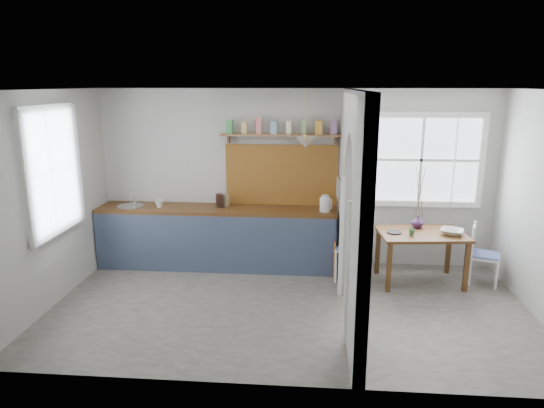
# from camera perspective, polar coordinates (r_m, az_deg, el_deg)

# --- Properties ---
(floor) EXTENTS (5.80, 3.20, 0.01)m
(floor) POSITION_cam_1_polar(r_m,az_deg,el_deg) (6.08, 2.04, -12.01)
(floor) COLOR gray
(floor) RESTS_ON ground
(ceiling) EXTENTS (5.80, 3.20, 0.01)m
(ceiling) POSITION_cam_1_polar(r_m,az_deg,el_deg) (5.47, 2.29, 13.31)
(ceiling) COLOR #B9B6A8
(ceiling) RESTS_ON walls
(walls) EXTENTS (5.81, 3.21, 2.60)m
(walls) POSITION_cam_1_polar(r_m,az_deg,el_deg) (5.63, 2.16, -0.04)
(walls) COLOR #B9B6A8
(walls) RESTS_ON floor
(partition) EXTENTS (0.12, 3.20, 2.60)m
(partition) POSITION_cam_1_polar(r_m,az_deg,el_deg) (5.67, 9.29, 1.45)
(partition) COLOR #B9B6A8
(partition) RESTS_ON floor
(kitchen_window) EXTENTS (0.10, 1.16, 1.50)m
(kitchen_window) POSITION_cam_1_polar(r_m,az_deg,el_deg) (6.37, -24.63, 3.55)
(kitchen_window) COLOR white
(kitchen_window) RESTS_ON walls
(nook_window) EXTENTS (1.76, 0.10, 1.30)m
(nook_window) POSITION_cam_1_polar(r_m,az_deg,el_deg) (7.27, 17.15, 4.95)
(nook_window) COLOR white
(nook_window) RESTS_ON walls
(counter) EXTENTS (3.50, 0.60, 0.90)m
(counter) POSITION_cam_1_polar(r_m,az_deg,el_deg) (7.27, -6.36, -3.79)
(counter) COLOR brown
(counter) RESTS_ON floor
(sink) EXTENTS (0.40, 0.40, 0.02)m
(sink) POSITION_cam_1_polar(r_m,az_deg,el_deg) (7.48, -16.31, -0.30)
(sink) COLOR silver
(sink) RESTS_ON counter
(backsplash) EXTENTS (1.65, 0.03, 0.90)m
(backsplash) POSITION_cam_1_polar(r_m,az_deg,el_deg) (7.17, 1.11, 3.43)
(backsplash) COLOR brown
(backsplash) RESTS_ON walls
(shelf) EXTENTS (1.75, 0.20, 0.21)m
(shelf) POSITION_cam_1_polar(r_m,az_deg,el_deg) (7.00, 1.09, 8.58)
(shelf) COLOR #94623D
(shelf) RESTS_ON walls
(pendant_lamp) EXTENTS (0.26, 0.26, 0.16)m
(pendant_lamp) POSITION_cam_1_polar(r_m,az_deg,el_deg) (6.66, 3.97, 7.19)
(pendant_lamp) COLOR beige
(pendant_lamp) RESTS_ON ceiling
(utensil_rail) EXTENTS (0.02, 0.50, 0.02)m
(utensil_rail) POSITION_cam_1_polar(r_m,az_deg,el_deg) (6.49, 7.94, 3.06)
(utensil_rail) COLOR silver
(utensil_rail) RESTS_ON partition
(dining_table) EXTENTS (1.21, 0.87, 0.71)m
(dining_table) POSITION_cam_1_polar(r_m,az_deg,el_deg) (6.96, 17.04, -6.03)
(dining_table) COLOR brown
(dining_table) RESTS_ON floor
(chair_left) EXTENTS (0.57, 0.57, 0.97)m
(chair_left) POSITION_cam_1_polar(r_m,az_deg,el_deg) (6.78, 9.69, -4.98)
(chair_left) COLOR white
(chair_left) RESTS_ON floor
(chair_right) EXTENTS (0.48, 0.48, 0.82)m
(chair_right) POSITION_cam_1_polar(r_m,az_deg,el_deg) (7.20, 23.77, -5.49)
(chair_right) COLOR white
(chair_right) RESTS_ON floor
(kettle) EXTENTS (0.21, 0.17, 0.24)m
(kettle) POSITION_cam_1_polar(r_m,az_deg,el_deg) (6.88, 6.25, 0.07)
(kettle) COLOR silver
(kettle) RESTS_ON counter
(mug_a) EXTENTS (0.14, 0.14, 0.11)m
(mug_a) POSITION_cam_1_polar(r_m,az_deg,el_deg) (7.28, -13.12, 0.02)
(mug_a) COLOR beige
(mug_a) RESTS_ON counter
(mug_b) EXTENTS (0.13, 0.13, 0.09)m
(mug_b) POSITION_cam_1_polar(r_m,az_deg,el_deg) (7.44, -13.19, 0.24)
(mug_b) COLOR white
(mug_b) RESTS_ON counter
(knife_block) EXTENTS (0.13, 0.15, 0.19)m
(knife_block) POSITION_cam_1_polar(r_m,az_deg,el_deg) (7.15, -6.19, 0.41)
(knife_block) COLOR black
(knife_block) RESTS_ON counter
(jar) EXTENTS (0.14, 0.14, 0.17)m
(jar) POSITION_cam_1_polar(r_m,az_deg,el_deg) (7.19, -5.39, 0.45)
(jar) COLOR #937E5B
(jar) RESTS_ON counter
(towel_magenta) EXTENTS (0.02, 0.03, 0.56)m
(towel_magenta) POSITION_cam_1_polar(r_m,az_deg,el_deg) (6.89, 7.32, -6.43)
(towel_magenta) COLOR #AD347A
(towel_magenta) RESTS_ON counter
(towel_orange) EXTENTS (0.02, 0.03, 0.55)m
(towel_orange) POSITION_cam_1_polar(r_m,az_deg,el_deg) (6.85, 7.33, -6.77)
(towel_orange) COLOR orange
(towel_orange) RESTS_ON counter
(bowl) EXTENTS (0.38, 0.38, 0.07)m
(bowl) POSITION_cam_1_polar(r_m,az_deg,el_deg) (6.89, 20.41, -3.07)
(bowl) COLOR silver
(bowl) RESTS_ON dining_table
(table_cup) EXTENTS (0.11, 0.11, 0.08)m
(table_cup) POSITION_cam_1_polar(r_m,az_deg,el_deg) (6.68, 16.11, -3.22)
(table_cup) COLOR #3E723E
(table_cup) RESTS_ON dining_table
(plate) EXTENTS (0.24, 0.24, 0.02)m
(plate) POSITION_cam_1_polar(r_m,az_deg,el_deg) (6.73, 14.19, -3.24)
(plate) COLOR black
(plate) RESTS_ON dining_table
(vase) EXTENTS (0.17, 0.17, 0.17)m
(vase) POSITION_cam_1_polar(r_m,az_deg,el_deg) (7.03, 16.74, -2.02)
(vase) COLOR #3B1F49
(vase) RESTS_ON dining_table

